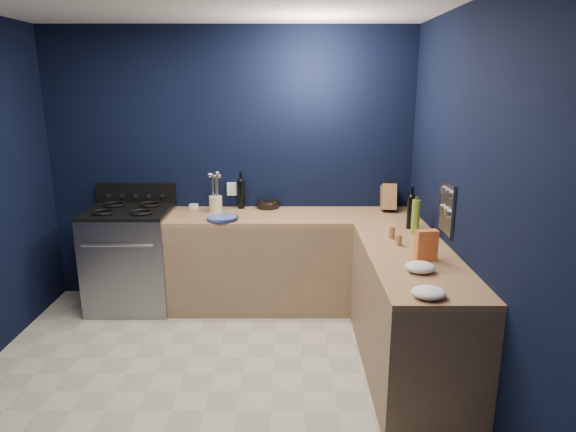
{
  "coord_description": "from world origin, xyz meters",
  "views": [
    {
      "loc": [
        0.55,
        -3.09,
        2.08
      ],
      "look_at": [
        0.55,
        1.0,
        1.0
      ],
      "focal_mm": 31.45,
      "sensor_mm": 36.0,
      "label": 1
    }
  ],
  "objects_px": {
    "plate_stack": "(222,218)",
    "knife_block": "(388,198)",
    "utensil_crock": "(216,204)",
    "crouton_bag": "(426,246)",
    "gas_range": "(132,260)"
  },
  "relations": [
    {
      "from": "gas_range",
      "to": "plate_stack",
      "type": "relative_size",
      "value": 3.45
    },
    {
      "from": "gas_range",
      "to": "plate_stack",
      "type": "xyz_separation_m",
      "value": [
        0.89,
        -0.18,
        0.46
      ]
    },
    {
      "from": "knife_block",
      "to": "crouton_bag",
      "type": "relative_size",
      "value": 1.12
    },
    {
      "from": "plate_stack",
      "to": "knife_block",
      "type": "bearing_deg",
      "value": 13.31
    },
    {
      "from": "gas_range",
      "to": "plate_stack",
      "type": "height_order",
      "value": "plate_stack"
    },
    {
      "from": "utensil_crock",
      "to": "knife_block",
      "type": "relative_size",
      "value": 0.62
    },
    {
      "from": "plate_stack",
      "to": "knife_block",
      "type": "distance_m",
      "value": 1.59
    },
    {
      "from": "crouton_bag",
      "to": "utensil_crock",
      "type": "bearing_deg",
      "value": 130.86
    },
    {
      "from": "utensil_crock",
      "to": "crouton_bag",
      "type": "xyz_separation_m",
      "value": [
        1.62,
        -1.36,
        0.03
      ]
    },
    {
      "from": "gas_range",
      "to": "knife_block",
      "type": "distance_m",
      "value": 2.51
    },
    {
      "from": "utensil_crock",
      "to": "knife_block",
      "type": "xyz_separation_m",
      "value": [
        1.64,
        0.07,
        0.05
      ]
    },
    {
      "from": "plate_stack",
      "to": "utensil_crock",
      "type": "xyz_separation_m",
      "value": [
        -0.1,
        0.3,
        0.06
      ]
    },
    {
      "from": "gas_range",
      "to": "knife_block",
      "type": "xyz_separation_m",
      "value": [
        2.44,
        0.18,
        0.56
      ]
    },
    {
      "from": "plate_stack",
      "to": "knife_block",
      "type": "height_order",
      "value": "knife_block"
    },
    {
      "from": "knife_block",
      "to": "crouton_bag",
      "type": "height_order",
      "value": "knife_block"
    }
  ]
}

